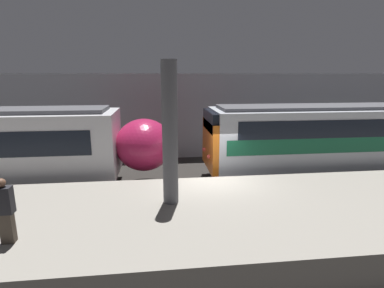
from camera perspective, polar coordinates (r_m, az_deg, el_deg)
ground_plane at (r=11.71m, az=3.54°, el=-10.89°), size 120.00×120.00×0.00m
platform at (r=9.15m, az=6.61°, el=-14.73°), size 40.00×5.32×0.99m
station_rear_barrier at (r=17.26m, az=-0.13°, el=5.27°), size 50.00×0.15×4.82m
support_pillar_near at (r=8.63m, az=-4.23°, el=1.86°), size 0.45×0.45×4.17m
train_boxy at (r=16.08m, az=29.87°, el=0.61°), size 14.87×2.83×3.42m
person_waiting at (r=8.05m, az=-32.07°, el=-10.56°), size 0.38×0.24×1.54m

